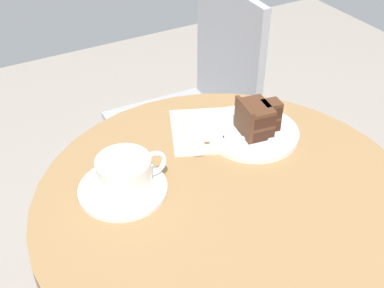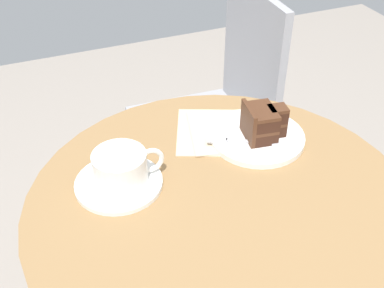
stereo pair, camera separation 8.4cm
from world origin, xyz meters
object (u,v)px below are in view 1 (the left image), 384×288
at_px(cake_slice, 257,118).
at_px(fork, 234,138).
at_px(cake_plate, 252,132).
at_px(coffee_cup, 125,172).
at_px(cafe_chair, 201,103).
at_px(saucer, 123,189).
at_px(napkin, 216,130).
at_px(teaspoon, 105,202).

distance_m(cake_slice, fork, 0.06).
height_order(cake_plate, fork, fork).
bearing_deg(coffee_cup, cafe_chair, 48.79).
bearing_deg(fork, saucer, 34.66).
xyz_separation_m(saucer, napkin, (0.24, 0.08, -0.00)).
bearing_deg(teaspoon, cafe_chair, -98.88).
relative_size(saucer, coffee_cup, 1.22).
distance_m(coffee_cup, cafe_chair, 0.73).
xyz_separation_m(teaspoon, fork, (0.29, 0.04, 0.00)).
relative_size(saucer, cake_slice, 1.79).
bearing_deg(cafe_chair, teaspoon, -40.66).
bearing_deg(napkin, cake_plate, -41.11).
bearing_deg(saucer, cake_slice, 4.17).
distance_m(saucer, coffee_cup, 0.04).
height_order(coffee_cup, napkin, coffee_cup).
height_order(cake_plate, cafe_chair, cafe_chair).
bearing_deg(saucer, napkin, 18.05).
height_order(saucer, coffee_cup, coffee_cup).
xyz_separation_m(teaspoon, cake_plate, (0.34, 0.05, -0.01)).
bearing_deg(cake_slice, fork, -179.46).
bearing_deg(fork, teaspoon, 38.46).
distance_m(fork, cafe_chair, 0.58).
xyz_separation_m(coffee_cup, fork, (0.24, 0.02, -0.03)).
distance_m(teaspoon, cake_slice, 0.34).
bearing_deg(napkin, saucer, -161.95).
distance_m(teaspoon, cafe_chair, 0.76).
height_order(saucer, teaspoon, teaspoon).
relative_size(cake_slice, fork, 0.61).
bearing_deg(saucer, fork, 4.94).
bearing_deg(napkin, cake_slice, -43.27).
relative_size(cake_plate, fork, 1.32).
xyz_separation_m(saucer, fork, (0.25, 0.02, 0.01)).
bearing_deg(cake_plate, cafe_chair, 71.72).
distance_m(napkin, cafe_chair, 0.53).
bearing_deg(cake_slice, teaspoon, -172.50).
height_order(fork, napkin, fork).
xyz_separation_m(teaspoon, cake_slice, (0.34, 0.04, 0.03)).
height_order(saucer, cake_plate, cake_plate).
relative_size(cake_plate, cake_slice, 2.18).
xyz_separation_m(saucer, coffee_cup, (0.01, -0.00, 0.04)).
bearing_deg(fork, cake_plate, -141.04).
relative_size(coffee_cup, cafe_chair, 0.15).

